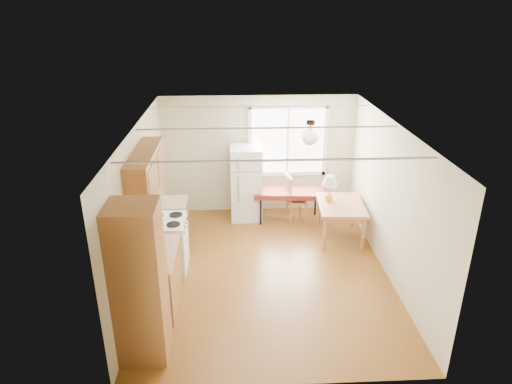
{
  "coord_description": "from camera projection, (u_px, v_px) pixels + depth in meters",
  "views": [
    {
      "loc": [
        -0.51,
        -6.6,
        4.22
      ],
      "look_at": [
        -0.15,
        0.73,
        1.15
      ],
      "focal_mm": 32.0,
      "sensor_mm": 36.0,
      "label": 1
    }
  ],
  "objects": [
    {
      "name": "coffee_maker",
      "position": [
        148.0,
        253.0,
        6.23
      ],
      "size": [
        0.21,
        0.27,
        0.39
      ],
      "rotation": [
        0.0,
        0.0,
        0.05
      ],
      "color": "black",
      "rests_on": "kitchen_run"
    },
    {
      "name": "bench",
      "position": [
        289.0,
        194.0,
        9.33
      ],
      "size": [
        1.44,
        0.62,
        0.65
      ],
      "rotation": [
        0.0,
        0.0,
        -0.07
      ],
      "color": "maroon",
      "rests_on": "ground"
    },
    {
      "name": "refrigerator",
      "position": [
        246.0,
        183.0,
        9.38
      ],
      "size": [
        0.64,
        0.67,
        1.54
      ],
      "rotation": [
        0.0,
        0.0,
        0.01
      ],
      "color": "white",
      "rests_on": "ground"
    },
    {
      "name": "room_shell",
      "position": [
        267.0,
        204.0,
        7.26
      ],
      "size": [
        4.6,
        5.6,
        2.62
      ],
      "color": "#583312",
      "rests_on": "ground"
    },
    {
      "name": "pendant_light",
      "position": [
        310.0,
        136.0,
        7.27
      ],
      "size": [
        0.26,
        0.26,
        0.4
      ],
      "color": "black",
      "rests_on": "room_shell"
    },
    {
      "name": "kitchen_run",
      "position": [
        155.0,
        249.0,
        6.75
      ],
      "size": [
        0.65,
        3.4,
        2.2
      ],
      "color": "brown",
      "rests_on": "ground"
    },
    {
      "name": "kettle",
      "position": [
        153.0,
        233.0,
        6.91
      ],
      "size": [
        0.11,
        0.11,
        0.22
      ],
      "color": "red",
      "rests_on": "kitchen_run"
    },
    {
      "name": "dining_table",
      "position": [
        341.0,
        209.0,
        8.63
      ],
      "size": [
        0.92,
        1.18,
        0.7
      ],
      "rotation": [
        0.0,
        0.0,
        -0.07
      ],
      "color": "#A96841",
      "rests_on": "ground"
    },
    {
      "name": "table_lamp",
      "position": [
        330.0,
        183.0,
        8.56
      ],
      "size": [
        0.3,
        0.3,
        0.52
      ],
      "rotation": [
        0.0,
        0.0,
        -0.01
      ],
      "color": "#B6873A",
      "rests_on": "dining_table"
    },
    {
      "name": "window_unit",
      "position": [
        288.0,
        141.0,
        9.45
      ],
      "size": [
        1.64,
        0.05,
        1.51
      ],
      "color": "white",
      "rests_on": "room_shell"
    },
    {
      "name": "chair",
      "position": [
        292.0,
        195.0,
        9.28
      ],
      "size": [
        0.46,
        0.46,
        1.0
      ],
      "rotation": [
        0.0,
        0.0,
        0.19
      ],
      "color": "#A96841",
      "rests_on": "ground"
    }
  ]
}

